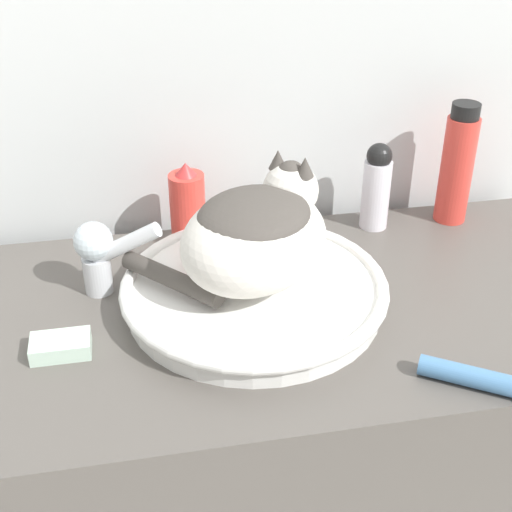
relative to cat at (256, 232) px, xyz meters
The scene contains 10 objects.
wall_back 0.37m from the cat, 83.58° to the left, with size 8.00×0.05×2.40m.
vanity_counter 0.56m from the cat, 26.30° to the right, with size 1.06×0.54×0.88m.
sink_basin 0.10m from the cat, 124.66° to the right, with size 0.41×0.41×0.05m.
cat is the anchor object (origin of this frame).
faucet 0.25m from the cat, 162.37° to the left, with size 0.14×0.08×0.13m.
spray_bottle_trigger 0.22m from the cat, 112.32° to the left, with size 0.06×0.06×0.15m.
shampoo_bottle_tall 0.45m from the cat, 26.09° to the left, with size 0.06×0.06×0.22m.
deodorant_stick 0.33m from the cat, 37.76° to the left, with size 0.05×0.05×0.16m.
cream_tube 0.37m from the cat, 44.48° to the right, with size 0.15×0.11×0.03m.
soap_bar 0.32m from the cat, 166.19° to the right, with size 0.08×0.05×0.02m.
Camera 1 is at (-0.20, -0.60, 1.51)m, focal length 50.00 mm.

